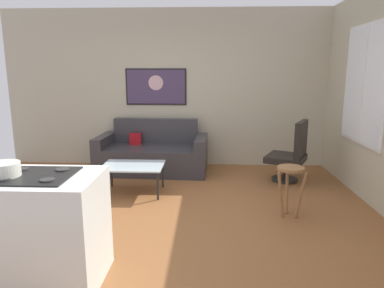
{
  "coord_description": "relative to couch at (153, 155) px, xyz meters",
  "views": [
    {
      "loc": [
        0.47,
        -4.0,
        1.73
      ],
      "look_at": [
        0.26,
        0.9,
        0.7
      ],
      "focal_mm": 32.92,
      "sensor_mm": 36.0,
      "label": 1
    }
  ],
  "objects": [
    {
      "name": "ground",
      "position": [
        0.47,
        -1.91,
        -0.32
      ],
      "size": [
        6.4,
        6.4,
        0.04
      ],
      "primitive_type": "cube",
      "color": "brown"
    },
    {
      "name": "back_wall",
      "position": [
        0.47,
        0.52,
        1.1
      ],
      "size": [
        6.4,
        0.05,
        2.8
      ],
      "primitive_type": "cube",
      "color": "#B3A991",
      "rests_on": "ground"
    },
    {
      "name": "couch",
      "position": [
        0.0,
        0.0,
        0.0
      ],
      "size": [
        1.91,
        0.98,
        0.88
      ],
      "color": "#302E32",
      "rests_on": "ground"
    },
    {
      "name": "coffee_table",
      "position": [
        -0.11,
        -1.13,
        0.08
      ],
      "size": [
        0.86,
        0.64,
        0.41
      ],
      "color": "silver",
      "rests_on": "ground"
    },
    {
      "name": "armchair",
      "position": [
        2.26,
        -0.5,
        0.16
      ],
      "size": [
        0.76,
        0.77,
        0.98
      ],
      "color": "black",
      "rests_on": "ground"
    },
    {
      "name": "bar_stool",
      "position": [
        1.93,
        -1.88,
        0.18
      ],
      "size": [
        0.36,
        0.36,
        0.62
      ],
      "color": "olive",
      "rests_on": "ground"
    },
    {
      "name": "kitchen_counter",
      "position": [
        -0.69,
        -3.32,
        0.16
      ],
      "size": [
        1.56,
        0.7,
        0.94
      ],
      "color": "white",
      "rests_on": "ground"
    },
    {
      "name": "mixing_bowl",
      "position": [
        -0.63,
        -3.36,
        0.67
      ],
      "size": [
        0.25,
        0.25,
        0.12
      ],
      "color": "silver",
      "rests_on": "kitchen_counter"
    },
    {
      "name": "wall_painting",
      "position": [
        0.01,
        0.47,
        1.15
      ],
      "size": [
        1.1,
        0.03,
        0.65
      ],
      "color": "black"
    },
    {
      "name": "window",
      "position": [
        3.06,
        -1.01,
        1.24
      ],
      "size": [
        0.03,
        1.29,
        1.62
      ],
      "color": "silver"
    }
  ]
}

